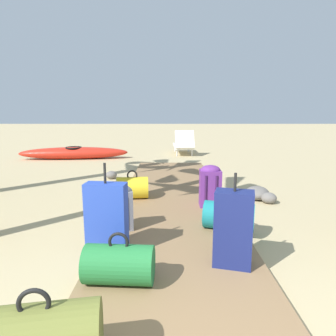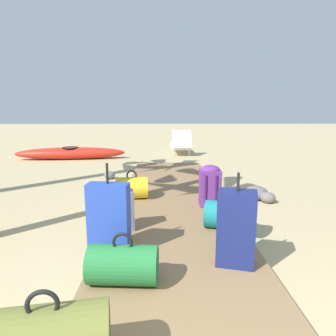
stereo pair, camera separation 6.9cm
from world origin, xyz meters
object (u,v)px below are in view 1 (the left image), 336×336
duffel_bag_green (119,264)px  duffel_bag_yellow (132,188)px  duffel_bag_teal (228,216)px  backpack_purple (210,185)px  backpack_grey (118,206)px  suitcase_navy (233,229)px  lounge_chair (183,144)px  suitcase_blue (106,219)px  kayak (73,153)px

duffel_bag_green → duffel_bag_yellow: duffel_bag_yellow is taller
duffel_bag_teal → duffel_bag_yellow: duffel_bag_yellow is taller
duffel_bag_green → backpack_purple: 2.22m
duffel_bag_yellow → duffel_bag_green: bearing=-85.9°
backpack_grey → suitcase_navy: size_ratio=0.64×
duffel_bag_yellow → lounge_chair: size_ratio=0.34×
duffel_bag_teal → lounge_chair: lounge_chair is taller
backpack_grey → backpack_purple: backpack_purple is taller
suitcase_blue → backpack_purple: bearing=51.0°
duffel_bag_yellow → suitcase_blue: suitcase_blue is taller
suitcase_navy → kayak: size_ratio=0.26×
suitcase_blue → suitcase_navy: bearing=-11.6°
backpack_grey → duffel_bag_yellow: bearing=89.7°
kayak → duffel_bag_teal: bearing=-58.1°
lounge_chair → kayak: size_ratio=0.47×
suitcase_blue → kayak: suitcase_blue is taller
duffel_bag_teal → backpack_grey: size_ratio=1.19×
duffel_bag_green → kayak: duffel_bag_green is taller
backpack_purple → duffel_bag_yellow: bearing=161.6°
backpack_grey → lounge_chair: bearing=80.9°
duffel_bag_teal → suitcase_navy: size_ratio=0.76×
duffel_bag_teal → backpack_grey: backpack_grey is taller
duffel_bag_yellow → suitcase_blue: size_ratio=0.58×
backpack_purple → suitcase_navy: bearing=-91.1°
lounge_chair → suitcase_navy: bearing=-89.6°
duffel_bag_yellow → suitcase_blue: (-0.03, -1.85, 0.18)m
duffel_bag_yellow → suitcase_blue: bearing=-90.8°
suitcase_blue → suitcase_navy: 1.17m
suitcase_navy → lounge_chair: 7.49m
duffel_bag_green → suitcase_blue: suitcase_blue is taller
duffel_bag_yellow → backpack_grey: 1.27m
duffel_bag_green → duffel_bag_yellow: (-0.17, 2.37, 0.01)m
backpack_purple → kayak: 5.91m
duffel_bag_teal → kayak: 6.69m
kayak → lounge_chair: bearing=16.4°
backpack_purple → lounge_chair: (-0.09, 5.79, -0.07)m
backpack_grey → kayak: bearing=111.7°
duffel_bag_green → backpack_grey: backpack_grey is taller
suitcase_blue → backpack_grey: bearing=88.0°
duffel_bag_teal → suitcase_navy: suitcase_navy is taller
suitcase_blue → backpack_purple: (1.18, 1.46, -0.03)m
duffel_bag_yellow → suitcase_blue: 1.86m
suitcase_blue → backpack_purple: size_ratio=1.48×
duffel_bag_green → backpack_purple: backpack_purple is taller
duffel_bag_green → suitcase_navy: (0.95, 0.28, 0.18)m
duffel_bag_yellow → suitcase_navy: suitcase_navy is taller
suitcase_navy → kayak: suitcase_navy is taller
duffel_bag_teal → lounge_chair: 6.67m
duffel_bag_yellow → duffel_bag_teal: bearing=-45.0°
duffel_bag_green → duffel_bag_teal: size_ratio=0.88×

